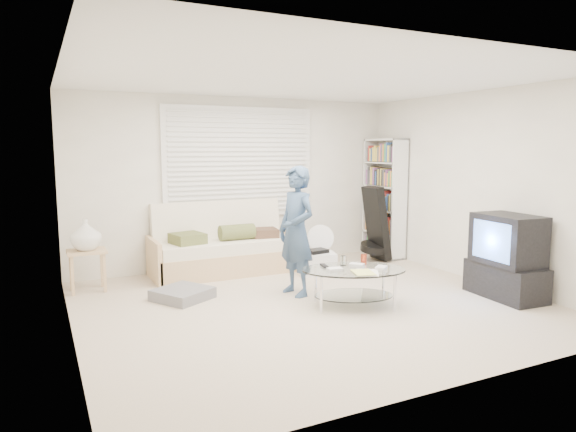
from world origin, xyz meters
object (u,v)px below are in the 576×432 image
futon_sofa (224,250)px  coffee_table (354,276)px  tv_unit (507,258)px  bookshelf (384,198)px

futon_sofa → coffee_table: size_ratio=1.53×
tv_unit → coffee_table: tv_unit is taller
tv_unit → futon_sofa: bearing=134.3°
futon_sofa → tv_unit: (2.58, -2.64, 0.15)m
futon_sofa → tv_unit: size_ratio=2.07×
tv_unit → bookshelf: bearing=87.2°
coffee_table → tv_unit: bearing=-15.4°
coffee_table → futon_sofa: bearing=109.9°
futon_sofa → bookshelf: 2.78m
bookshelf → coffee_table: (-1.93, -2.06, -0.61)m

